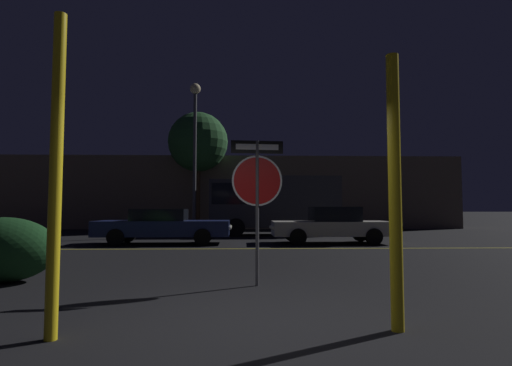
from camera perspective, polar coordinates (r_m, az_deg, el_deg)
ground_plane at (r=4.85m, az=-2.03°, el=-19.42°), size 260.00×260.00×0.00m
road_center_stripe at (r=13.09m, az=-1.91°, el=-9.36°), size 43.51×0.12×0.01m
stop_sign at (r=6.90m, az=0.17°, el=0.17°), size 0.91×0.11×2.49m
yellow_pole_left at (r=4.59m, az=-26.70°, el=1.31°), size 0.13×0.13×3.37m
yellow_pole_right at (r=4.64m, az=19.22°, el=-0.95°), size 0.14×0.14×3.04m
hedge_bush_1 at (r=8.52m, az=-32.49°, el=-8.04°), size 1.90×1.17×1.16m
passing_car_2 at (r=15.20m, az=-13.16°, el=-5.98°), size 4.96×1.88×1.28m
passing_car_3 at (r=15.31m, az=10.74°, el=-5.92°), size 4.47×1.87×1.36m
delivery_truck at (r=19.69m, az=2.12°, el=-2.73°), size 6.34×2.49×2.85m
street_lamp at (r=19.46m, az=-8.72°, el=7.38°), size 0.51×0.51×7.32m
tree_0 at (r=24.57m, az=-8.28°, el=5.75°), size 3.61×3.61×7.12m
building_backdrop at (r=27.00m, az=-7.59°, el=-1.45°), size 33.32×3.81×4.62m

